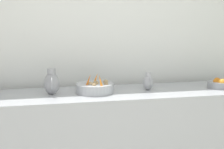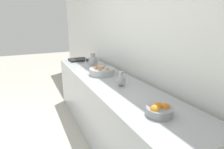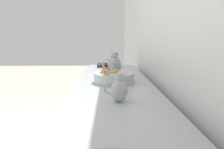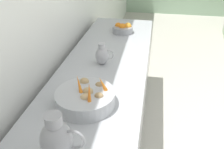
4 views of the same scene
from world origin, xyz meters
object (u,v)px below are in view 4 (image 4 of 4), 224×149
at_px(orange_bowl, 123,29).
at_px(metal_pitcher_short, 102,55).
at_px(metal_pitcher_tall, 57,139).
at_px(vegetable_colander, 86,98).

relative_size(orange_bowl, metal_pitcher_short, 1.22).
bearing_deg(metal_pitcher_tall, vegetable_colander, 87.93).
height_order(orange_bowl, metal_pitcher_short, metal_pitcher_short).
xyz_separation_m(vegetable_colander, metal_pitcher_short, (-0.02, 0.55, 0.03)).
bearing_deg(vegetable_colander, orange_bowl, 88.06).
bearing_deg(metal_pitcher_short, vegetable_colander, -88.32).
distance_m(orange_bowl, metal_pitcher_short, 0.77).
bearing_deg(orange_bowl, metal_pitcher_short, -94.56).
relative_size(vegetable_colander, metal_pitcher_tall, 1.46).
relative_size(orange_bowl, metal_pitcher_tall, 0.88).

